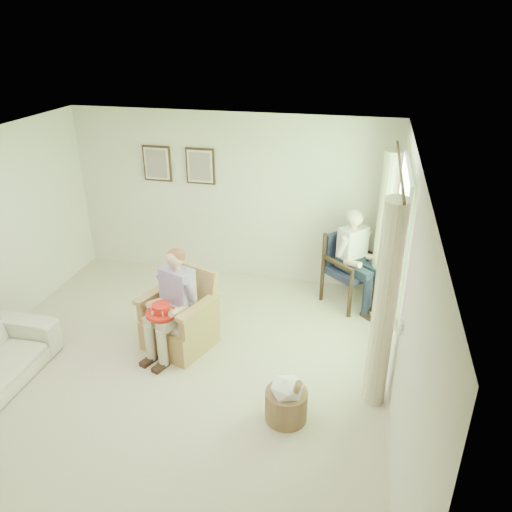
% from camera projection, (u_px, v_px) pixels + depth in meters
% --- Properties ---
extents(floor, '(5.50, 5.50, 0.00)m').
position_uv_depth(floor, '(169.00, 378.00, 5.82)').
color(floor, beige).
rests_on(floor, ground).
extents(back_wall, '(5.00, 0.04, 2.60)m').
position_uv_depth(back_wall, '(230.00, 198.00, 7.68)').
color(back_wall, silver).
rests_on(back_wall, ground).
extents(right_wall, '(0.04, 5.50, 2.60)m').
position_uv_depth(right_wall, '(404.00, 308.00, 4.75)').
color(right_wall, silver).
rests_on(right_wall, ground).
extents(ceiling, '(5.00, 5.50, 0.02)m').
position_uv_depth(ceiling, '(148.00, 158.00, 4.70)').
color(ceiling, white).
rests_on(ceiling, back_wall).
extents(window, '(0.13, 2.50, 1.63)m').
position_uv_depth(window, '(400.00, 232.00, 5.69)').
color(window, '#2D6B23').
rests_on(window, right_wall).
extents(curtain_left, '(0.34, 0.34, 2.30)m').
position_uv_depth(curtain_left, '(384.00, 307.00, 5.04)').
color(curtain_left, beige).
rests_on(curtain_left, ground).
extents(curtain_right, '(0.34, 0.34, 2.30)m').
position_uv_depth(curtain_right, '(384.00, 234.00, 6.76)').
color(curtain_right, beige).
rests_on(curtain_right, ground).
extents(framed_print_left, '(0.45, 0.05, 0.55)m').
position_uv_depth(framed_print_left, '(157.00, 164.00, 7.68)').
color(framed_print_left, '#382114').
rests_on(framed_print_left, back_wall).
extents(framed_print_right, '(0.45, 0.05, 0.55)m').
position_uv_depth(framed_print_right, '(200.00, 166.00, 7.53)').
color(framed_print_right, '#382114').
rests_on(framed_print_right, back_wall).
extents(wicker_armchair, '(0.78, 0.77, 0.99)m').
position_uv_depth(wicker_armchair, '(181.00, 323.00, 6.30)').
color(wicker_armchair, tan).
rests_on(wicker_armchair, ground).
extents(wood_armchair, '(0.67, 0.63, 1.04)m').
position_uv_depth(wood_armchair, '(353.00, 265.00, 7.23)').
color(wood_armchair, black).
rests_on(wood_armchair, ground).
extents(person_wicker, '(0.40, 0.62, 1.33)m').
position_uv_depth(person_wicker, '(174.00, 297.00, 5.99)').
color(person_wicker, beige).
rests_on(person_wicker, ground).
extents(person_dark, '(0.40, 0.63, 1.40)m').
position_uv_depth(person_dark, '(354.00, 253.00, 6.97)').
color(person_dark, '#181F35').
rests_on(person_dark, ground).
extents(red_hat, '(0.38, 0.38, 0.14)m').
position_uv_depth(red_hat, '(162.00, 311.00, 5.88)').
color(red_hat, red).
rests_on(red_hat, person_wicker).
extents(hatbox, '(0.46, 0.46, 0.65)m').
position_uv_depth(hatbox, '(287.00, 399.00, 5.13)').
color(hatbox, tan).
rests_on(hatbox, ground).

